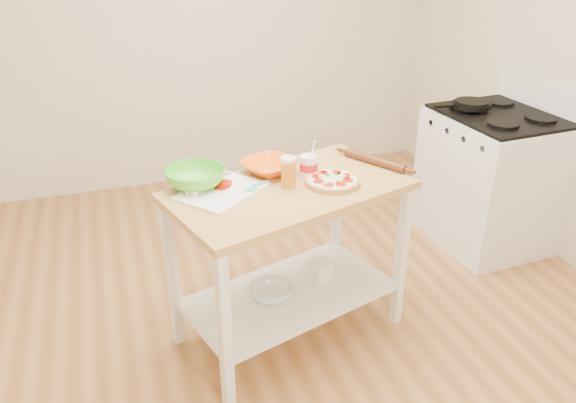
# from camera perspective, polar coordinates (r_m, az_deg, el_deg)

# --- Properties ---
(room_shell) EXTENTS (4.04, 4.54, 2.74)m
(room_shell) POSITION_cam_1_polar(r_m,az_deg,el_deg) (2.67, 0.47, 10.68)
(room_shell) COLOR #AD743F
(room_shell) RESTS_ON ground
(prep_island) EXTENTS (1.33, 0.96, 0.90)m
(prep_island) POSITION_cam_1_polar(r_m,az_deg,el_deg) (2.90, 0.17, -3.00)
(prep_island) COLOR tan
(prep_island) RESTS_ON ground
(gas_stove) EXTENTS (0.75, 0.86, 1.11)m
(gas_stove) POSITION_cam_1_polar(r_m,az_deg,el_deg) (4.17, 19.82, 2.23)
(gas_stove) COLOR silver
(gas_stove) RESTS_ON ground
(skillet) EXTENTS (0.40, 0.25, 0.03)m
(skillet) POSITION_cam_1_polar(r_m,az_deg,el_deg) (4.03, 18.05, 9.34)
(skillet) COLOR black
(skillet) RESTS_ON gas_stove
(pizza) EXTENTS (0.28, 0.28, 0.04)m
(pizza) POSITION_cam_1_polar(r_m,az_deg,el_deg) (2.83, 4.51, 2.14)
(pizza) COLOR tan
(pizza) RESTS_ON prep_island
(cutting_board) EXTENTS (0.50, 0.48, 0.04)m
(cutting_board) POSITION_cam_1_polar(r_m,az_deg,el_deg) (2.75, -6.85, 1.09)
(cutting_board) COLOR white
(cutting_board) RESTS_ON prep_island
(spatula) EXTENTS (0.14, 0.09, 0.01)m
(spatula) POSITION_cam_1_polar(r_m,az_deg,el_deg) (2.76, -3.30, 1.56)
(spatula) COLOR #35CBAD
(spatula) RESTS_ON cutting_board
(knife) EXTENTS (0.23, 0.17, 0.01)m
(knife) POSITION_cam_1_polar(r_m,az_deg,el_deg) (2.81, -8.28, 1.83)
(knife) COLOR silver
(knife) RESTS_ON cutting_board
(orange_bowl) EXTENTS (0.36, 0.36, 0.07)m
(orange_bowl) POSITION_cam_1_polar(r_m,az_deg,el_deg) (2.94, -2.00, 3.55)
(orange_bowl) COLOR orange
(orange_bowl) RESTS_ON prep_island
(green_bowl) EXTENTS (0.41, 0.41, 0.09)m
(green_bowl) POSITION_cam_1_polar(r_m,az_deg,el_deg) (2.81, -9.38, 2.38)
(green_bowl) COLOR #51C72E
(green_bowl) RESTS_ON prep_island
(beer_pint) EXTENTS (0.08, 0.08, 0.15)m
(beer_pint) POSITION_cam_1_polar(r_m,az_deg,el_deg) (2.76, 0.04, 3.02)
(beer_pint) COLOR orange
(beer_pint) RESTS_ON prep_island
(yogurt_tub) EXTENTS (0.09, 0.09, 0.20)m
(yogurt_tub) POSITION_cam_1_polar(r_m,az_deg,el_deg) (2.89, 2.12, 3.63)
(yogurt_tub) COLOR white
(yogurt_tub) RESTS_ON prep_island
(rolling_pin) EXTENTS (0.23, 0.35, 0.04)m
(rolling_pin) POSITION_cam_1_polar(r_m,az_deg,el_deg) (3.08, 8.78, 4.12)
(rolling_pin) COLOR #592B14
(rolling_pin) RESTS_ON prep_island
(shelf_glass_bowl) EXTENTS (0.24, 0.24, 0.07)m
(shelf_glass_bowl) POSITION_cam_1_polar(r_m,az_deg,el_deg) (3.06, -1.66, -9.17)
(shelf_glass_bowl) COLOR silver
(shelf_glass_bowl) RESTS_ON prep_island
(shelf_bin) EXTENTS (0.13, 0.13, 0.11)m
(shelf_bin) POSITION_cam_1_polar(r_m,az_deg,el_deg) (3.21, 3.30, -6.92)
(shelf_bin) COLOR white
(shelf_bin) RESTS_ON prep_island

